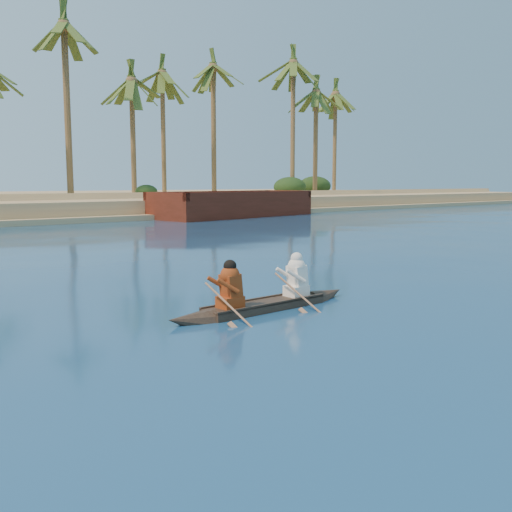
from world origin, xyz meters
TOP-DOWN VIEW (x-y plane):
  - canoe at (8.00, -3.57)m, footprint 4.51×0.67m
  - barge_right at (26.58, 22.00)m, footprint 13.84×6.42m

SIDE VIEW (x-z plane):
  - canoe at x=8.00m, z-range -0.38..0.86m
  - barge_right at x=26.58m, z-range -0.33..1.89m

